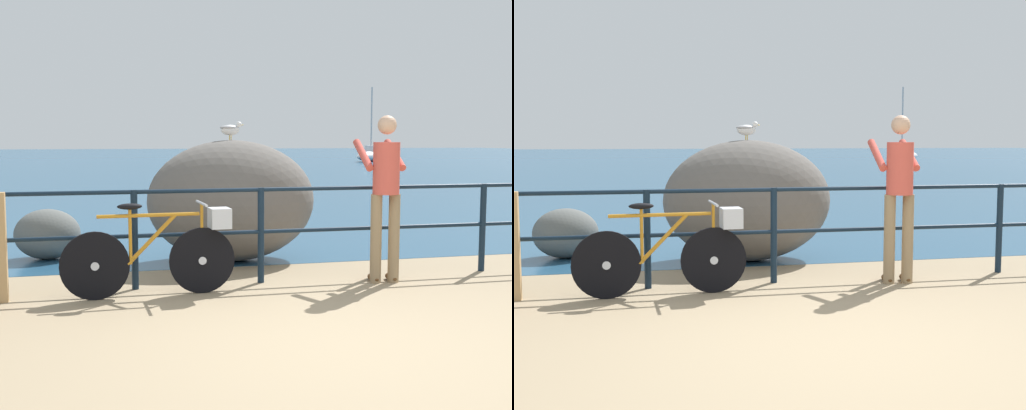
# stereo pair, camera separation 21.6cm
# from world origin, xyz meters

# --- Properties ---
(ground_plane) EXTENTS (120.00, 120.00, 0.10)m
(ground_plane) POSITION_xyz_m (0.00, 20.00, -0.05)
(ground_plane) COLOR #937F60
(sea_surface) EXTENTS (120.00, 90.00, 0.01)m
(sea_surface) POSITION_xyz_m (0.00, 48.09, 0.00)
(sea_surface) COLOR navy
(sea_surface) RESTS_ON ground_plane
(promenade_railing) EXTENTS (8.03, 0.07, 1.02)m
(promenade_railing) POSITION_xyz_m (0.00, 2.18, 0.63)
(promenade_railing) COLOR black
(promenade_railing) RESTS_ON ground_plane
(bicycle) EXTENTS (1.70, 0.48, 0.92)m
(bicycle) POSITION_xyz_m (-1.06, 1.84, 0.46)
(bicycle) COLOR black
(bicycle) RESTS_ON ground_plane
(person_at_railing) EXTENTS (0.48, 0.65, 1.78)m
(person_at_railing) POSITION_xyz_m (1.29, 1.90, 0.99)
(person_at_railing) COLOR #8C7251
(person_at_railing) RESTS_ON ground_plane
(breakwater_boulder_main) EXTENTS (2.11, 1.38, 1.52)m
(breakwater_boulder_main) POSITION_xyz_m (-0.05, 3.50, 0.76)
(breakwater_boulder_main) COLOR #605B56
(breakwater_boulder_main) RESTS_ON ground
(breakwater_boulder_left) EXTENTS (0.83, 0.71, 0.64)m
(breakwater_boulder_left) POSITION_xyz_m (-2.32, 4.16, 0.32)
(breakwater_boulder_left) COLOR #595C59
(breakwater_boulder_left) RESTS_ON ground
(seagull) EXTENTS (0.34, 0.18, 0.23)m
(seagull) POSITION_xyz_m (-0.04, 3.57, 1.66)
(seagull) COLOR gold
(seagull) RESTS_ON breakwater_boulder_main
(sailboat) EXTENTS (3.99, 4.07, 4.90)m
(sailboat) POSITION_xyz_m (16.32, 36.61, 0.42)
(sailboat) COLOR white
(sailboat) RESTS_ON sea_surface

